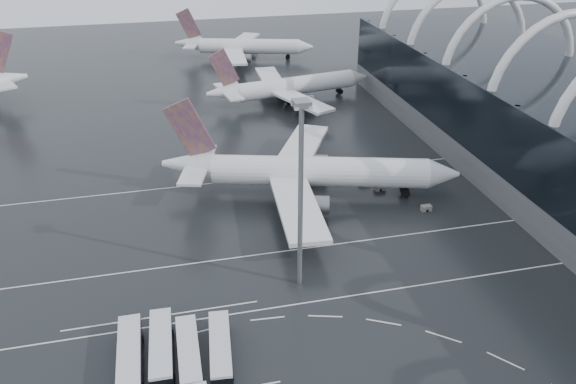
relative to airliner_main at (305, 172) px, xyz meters
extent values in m
plane|color=black|center=(-5.50, -31.00, -5.01)|extent=(420.00, 420.00, 0.00)
torus|color=silver|center=(52.50, -3.00, 12.99)|extent=(33.80, 1.80, 33.80)
torus|color=silver|center=(52.50, 16.00, 12.99)|extent=(33.80, 1.80, 33.80)
torus|color=silver|center=(52.50, 35.00, 12.99)|extent=(33.80, 1.80, 33.80)
torus|color=silver|center=(52.50, 54.00, 12.99)|extent=(33.80, 1.80, 33.80)
cube|color=silver|center=(-5.50, -33.00, -5.00)|extent=(120.00, 0.25, 0.01)
cube|color=silver|center=(-5.50, -19.00, -5.00)|extent=(120.00, 0.25, 0.01)
cube|color=silver|center=(-5.50, 9.00, -5.00)|extent=(120.00, 0.25, 0.01)
cube|color=silver|center=(-29.50, -31.00, -5.00)|extent=(28.00, 0.25, 0.01)
cylinder|color=white|center=(2.89, -0.83, 0.18)|extent=(42.47, 17.35, 5.90)
cone|color=white|center=(26.25, -7.51, 0.18)|extent=(7.49, 7.35, 5.90)
cone|color=white|center=(-22.42, 6.41, 1.20)|extent=(11.40, 8.47, 5.90)
cube|color=#461A70|center=(-21.45, 6.13, 8.73)|extent=(9.59, 3.28, 12.51)
cube|color=white|center=(-20.47, 5.85, 1.20)|extent=(9.44, 18.87, 0.51)
cube|color=white|center=(-4.51, -11.94, -0.43)|extent=(8.86, 25.87, 0.81)
cube|color=white|center=(2.48, 12.52, -0.43)|extent=(18.21, 25.81, 0.81)
cylinder|color=slate|center=(-0.60, -9.35, -2.26)|extent=(6.33, 4.86, 3.46)
cylinder|color=slate|center=(4.43, 8.26, -2.26)|extent=(6.33, 4.86, 3.46)
cube|color=black|center=(-1.02, 0.29, -3.89)|extent=(13.53, 9.62, 2.24)
cylinder|color=white|center=(12.26, 55.98, -0.49)|extent=(36.03, 11.33, 5.13)
cone|color=white|center=(32.44, 59.59, -0.49)|extent=(6.13, 5.99, 5.13)
cone|color=white|center=(-9.66, 52.07, 0.39)|extent=(9.61, 6.61, 5.13)
cube|color=#461A70|center=(-8.79, 52.22, 6.94)|extent=(8.49, 2.02, 10.88)
cube|color=white|center=(-7.92, 52.38, 0.39)|extent=(6.72, 16.38, 0.44)
cube|color=white|center=(10.72, 44.47, -1.02)|extent=(14.07, 22.83, 0.71)
cube|color=white|center=(6.83, 66.25, -1.02)|extent=(6.91, 22.31, 0.71)
cylinder|color=slate|center=(12.79, 47.99, -2.62)|extent=(5.32, 3.82, 3.01)
cylinder|color=slate|center=(9.99, 63.67, -2.62)|extent=(5.32, 3.82, 3.01)
cube|color=black|center=(8.78, 55.36, -4.03)|extent=(11.45, 7.44, 1.95)
cylinder|color=white|center=(6.75, 104.01, -0.38)|extent=(35.39, 14.69, 5.26)
cone|color=white|center=(26.34, 98.45, -0.38)|extent=(6.68, 6.55, 5.26)
cone|color=white|center=(-14.60, 110.05, 0.53)|extent=(10.17, 7.54, 5.26)
cube|color=#461A70|center=(-13.73, 109.81, 7.25)|extent=(8.56, 2.91, 11.16)
cube|color=white|center=(-12.85, 109.56, 0.53)|extent=(8.38, 16.83, 0.45)
cube|color=white|center=(0.16, 94.08, -0.92)|extent=(7.85, 23.07, 0.73)
cube|color=white|center=(6.35, 115.91, -0.92)|extent=(16.21, 23.04, 0.73)
cylinder|color=slate|center=(3.64, 96.39, -2.56)|extent=(5.64, 4.33, 3.09)
cylinder|color=slate|center=(8.10, 112.11, -2.56)|extent=(5.64, 4.33, 3.09)
cube|color=black|center=(3.25, 105.00, -4.01)|extent=(12.06, 8.56, 2.00)
cone|color=white|center=(-68.38, 74.28, 1.56)|extent=(12.37, 10.10, 6.24)
cube|color=white|center=(-70.34, 73.40, 1.56)|extent=(12.35, 19.64, 0.54)
cube|color=#291542|center=(-33.70, -40.09, -4.11)|extent=(2.91, 12.95, 1.10)
cube|color=black|center=(-33.70, -40.09, -2.91)|extent=(2.96, 12.70, 1.30)
cube|color=silver|center=(-33.70, -40.09, -2.04)|extent=(2.91, 12.95, 0.45)
cylinder|color=black|center=(-32.31, -35.95, -4.51)|extent=(0.35, 1.00, 1.00)
cylinder|color=black|center=(-35.08, -35.94, -4.51)|extent=(0.35, 1.00, 1.00)
cube|color=#291542|center=(-29.72, -39.59, -4.12)|extent=(3.27, 12.86, 1.08)
cube|color=black|center=(-29.72, -39.59, -2.94)|extent=(3.32, 12.60, 1.28)
cube|color=silver|center=(-29.72, -39.59, -2.08)|extent=(3.27, 12.86, 0.44)
cylinder|color=black|center=(-28.49, -43.72, -4.51)|extent=(0.38, 0.99, 0.98)
cylinder|color=black|center=(-31.22, -43.63, -4.51)|extent=(0.38, 0.99, 0.98)
cylinder|color=black|center=(-28.22, -35.55, -4.51)|extent=(0.38, 0.99, 0.98)
cylinder|color=black|center=(-30.95, -35.46, -4.51)|extent=(0.38, 0.99, 0.98)
cube|color=#291542|center=(-26.31, -41.33, -4.17)|extent=(2.84, 12.16, 1.03)
cube|color=black|center=(-26.31, -41.33, -3.05)|extent=(2.89, 11.91, 1.21)
cube|color=silver|center=(-26.31, -41.33, -2.23)|extent=(2.84, 12.16, 0.42)
cylinder|color=black|center=(-25.05, -45.23, -4.54)|extent=(0.34, 0.94, 0.93)
cylinder|color=black|center=(-24.97, -37.47, -4.54)|extent=(0.34, 0.94, 0.93)
cylinder|color=black|center=(-27.56, -37.44, -4.54)|extent=(0.34, 0.94, 0.93)
cube|color=#291542|center=(-22.23, -41.35, -4.17)|extent=(3.78, 12.27, 1.02)
cube|color=black|center=(-22.23, -41.35, -3.06)|extent=(3.81, 12.03, 1.21)
cube|color=silver|center=(-22.23, -41.35, -2.24)|extent=(3.78, 12.27, 0.42)
cylinder|color=black|center=(-21.30, -45.31, -4.54)|extent=(0.41, 0.95, 0.93)
cylinder|color=black|center=(-23.87, -45.08, -4.54)|extent=(0.41, 0.95, 0.93)
cylinder|color=black|center=(-20.59, -37.62, -4.54)|extent=(0.41, 0.95, 0.93)
cylinder|color=black|center=(-23.17, -37.38, -4.54)|extent=(0.41, 0.95, 0.93)
cylinder|color=gray|center=(-8.17, -28.10, 9.62)|extent=(0.73, 0.73, 29.26)
cube|color=gray|center=(-8.17, -28.10, 24.57)|extent=(2.30, 2.30, 0.84)
cube|color=silver|center=(-8.17, -28.10, 24.25)|extent=(2.09, 2.09, 0.42)
cube|color=slate|center=(15.56, -1.86, -4.42)|extent=(2.17, 1.28, 1.18)
cube|color=orange|center=(-2.28, -17.31, -4.46)|extent=(1.98, 1.17, 1.08)
cube|color=slate|center=(21.12, -11.83, -4.46)|extent=(1.99, 1.18, 1.09)
cube|color=orange|center=(13.65, 2.12, -4.32)|extent=(2.51, 1.48, 1.37)
camera|label=1|loc=(-26.20, -96.48, 49.46)|focal=35.00mm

